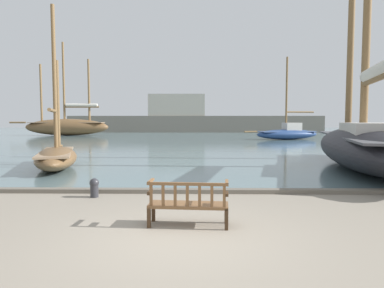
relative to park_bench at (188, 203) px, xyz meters
name	(u,v)px	position (x,y,z in m)	size (l,w,h in m)	color
ground_plane	(180,238)	(-0.13, -0.73, -0.47)	(160.00, 160.00, 0.00)	gray
harbor_water	(195,134)	(-0.13, 43.27, -0.43)	(100.00, 80.00, 0.08)	slate
quay_edge_kerb	(187,191)	(-0.13, 3.12, -0.41)	(40.00, 0.30, 0.12)	#675F54
park_bench	(188,203)	(0.00, 0.00, 0.00)	(1.63, 0.63, 0.92)	#3D2A19
sailboat_mid_port	(56,155)	(-5.85, 7.69, 0.17)	(3.30, 6.21, 6.88)	brown
sailboat_outer_starboard	(67,126)	(-16.95, 37.97, 0.89)	(12.99, 2.93, 12.10)	brown
sailboat_nearest_starboard	(288,133)	(9.69, 29.21, 0.31)	(8.33, 3.93, 8.54)	navy
sailboat_centre_channel	(365,142)	(7.22, 7.66, 0.74)	(5.82, 12.30, 12.71)	black
mooring_bollard	(94,187)	(-2.67, 2.53, -0.18)	(0.26, 0.26, 0.53)	#2D2D33
far_breakwater	(192,121)	(-0.71, 49.29, 1.51)	(41.37, 2.40, 6.29)	slate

